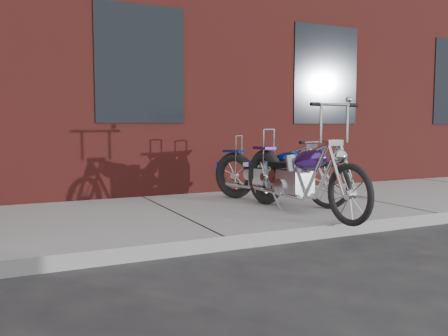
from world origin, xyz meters
TOP-DOWN VIEW (x-y plane):
  - ground at (0.00, 0.00)m, footprint 120.00×120.00m
  - sidewalk at (0.00, 1.50)m, footprint 22.00×3.00m
  - building_brick at (0.00, 8.00)m, footprint 22.00×10.00m
  - chopper_purple at (1.42, 0.77)m, footprint 0.59×2.43m
  - chopper_blue at (1.57, 1.61)m, footprint 1.13×2.00m

SIDE VIEW (x-z plane):
  - ground at x=0.00m, z-range 0.00..0.00m
  - sidewalk at x=0.00m, z-range 0.00..0.15m
  - chopper_blue at x=1.57m, z-range 0.07..1.03m
  - chopper_purple at x=1.42m, z-range -0.09..1.27m
  - building_brick at x=0.00m, z-range 0.00..8.00m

